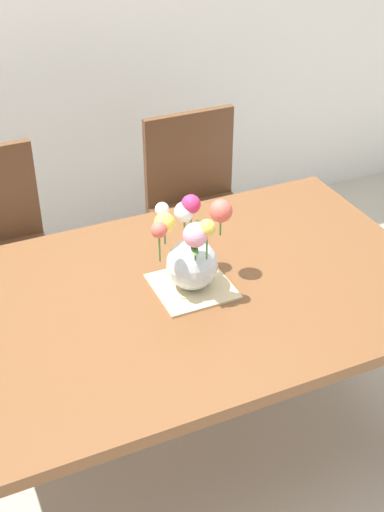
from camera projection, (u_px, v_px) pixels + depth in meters
ground_plane at (184, 447)px, 2.54m from camera, size 12.00×12.00×0.00m
dining_table at (182, 312)px, 2.19m from camera, size 1.64×1.01×0.72m
chair_right at (199, 201)px, 3.05m from camera, size 0.42×0.42×0.90m
placemat at (192, 286)px, 2.16m from camera, size 0.24×0.24×0.01m
flower_vase at (192, 250)px, 2.09m from camera, size 0.29×0.25×0.27m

